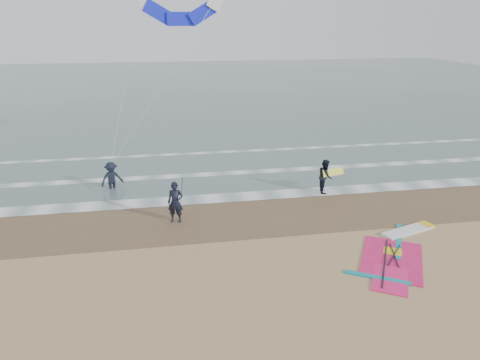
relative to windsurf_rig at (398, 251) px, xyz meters
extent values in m
plane|color=tan|center=(-4.81, -1.50, -0.04)|extent=(120.00, 120.00, 0.00)
cube|color=#47605E|center=(-4.81, 46.50, -0.02)|extent=(120.00, 80.00, 0.02)
cube|color=brown|center=(-4.81, 4.50, -0.03)|extent=(120.00, 5.00, 0.01)
cube|color=white|center=(-4.81, 6.70, -0.01)|extent=(120.00, 1.20, 0.02)
cube|color=white|center=(-4.81, 10.50, -0.01)|extent=(120.00, 0.70, 0.02)
cube|color=white|center=(-4.81, 15.00, -0.01)|extent=(120.00, 0.50, 0.01)
cube|color=white|center=(1.30, 1.53, 0.03)|extent=(2.63, 1.39, 0.12)
cube|color=yellow|center=(2.42, 1.89, 0.03)|extent=(0.63, 0.73, 0.13)
cube|color=#EF1E68|center=(-0.54, -0.51, -0.02)|extent=(3.58, 3.96, 0.04)
cube|color=#EF1E68|center=(-1.31, -1.84, -0.01)|extent=(1.98, 2.21, 0.05)
cube|color=#0C8C99|center=(0.48, 0.82, -0.01)|extent=(1.83, 2.94, 0.05)
cube|color=#0C8C99|center=(-1.71, -1.64, -0.01)|extent=(2.15, 1.37, 0.05)
cube|color=yellow|center=(-0.23, 0.00, -0.01)|extent=(0.93, 0.89, 0.05)
cylinder|color=black|center=(-0.95, -0.72, 0.02)|extent=(1.89, 3.22, 0.06)
cylinder|color=black|center=(-0.33, -0.31, 0.04)|extent=(1.26, 1.39, 0.04)
cylinder|color=black|center=(-0.33, -0.31, 0.04)|extent=(0.61, 1.76, 0.04)
imported|color=black|center=(-8.82, 4.30, 0.95)|extent=(0.79, 0.60, 1.97)
imported|color=black|center=(-0.73, 6.64, 0.89)|extent=(0.87, 1.03, 1.86)
imported|color=black|center=(-12.20, 9.02, 0.93)|extent=(1.43, 1.18, 1.93)
cylinder|color=black|center=(-8.52, 4.30, 1.41)|extent=(0.17, 0.86, 1.82)
cube|color=yellow|center=(-0.33, 6.54, 1.14)|extent=(1.30, 0.51, 0.39)
cube|color=#1521E8|center=(-9.14, 13.77, 9.22)|extent=(1.89, 0.33, 1.56)
cube|color=#1521E8|center=(-7.81, 13.77, 8.87)|extent=(1.72, 0.31, 0.81)
cube|color=#1521E8|center=(-6.49, 13.77, 9.22)|extent=(1.89, 0.33, 1.56)
cylinder|color=beige|center=(-11.15, 11.39, 5.74)|extent=(2.12, 4.77, 8.91)
cylinder|color=beige|center=(-8.86, 11.39, 5.74)|extent=(6.70, 4.77, 8.92)
camera|label=1|loc=(-8.89, -13.99, 8.83)|focal=32.00mm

